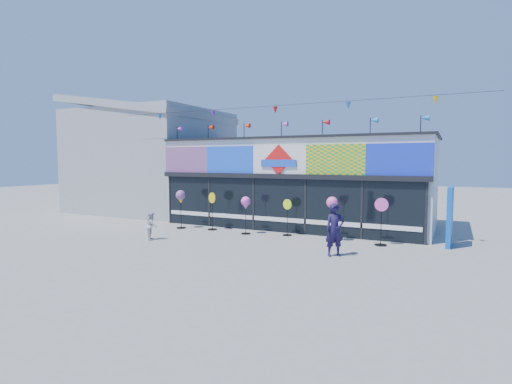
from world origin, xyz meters
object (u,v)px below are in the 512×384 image
Objects in this scene: spinner_1 at (212,210)px; adult_man at (335,230)px; blue_sign at (450,217)px; spinner_3 at (287,216)px; child at (152,226)px; spinner_0 at (181,198)px; spinner_2 at (246,204)px; spinner_5 at (381,220)px; spinner_4 at (332,206)px.

adult_man is at bearing -21.19° from spinner_1.
spinner_3 is (-5.96, -0.60, -0.29)m from blue_sign.
spinner_0 is at bearing -23.63° from child.
spinner_0 is 1.60m from spinner_1.
spinner_0 reaches higher than spinner_2.
blue_sign is 2.39m from spinner_5.
spinner_0 is 1.05× the size of spinner_1.
adult_man is (2.69, -2.61, 0.06)m from spinner_3.
spinner_4 is 0.99× the size of spinner_5.
spinner_0 is at bearing -178.91° from spinner_4.
blue_sign is at bearing 7.90° from spinner_2.
spinner_5 is at bearing 1.81° from spinner_2.
child is (-0.92, -2.88, -0.34)m from spinner_1.
spinner_4 is 1.84m from spinner_5.
spinner_2 is 4.88m from adult_man.
adult_man is at bearing -121.96° from child.
spinner_5 is 2.56m from adult_man.
child is at bearing -107.73° from spinner_1.
blue_sign reaches higher than spinner_2.
adult_man reaches higher than spinner_2.
spinner_3 is at bearing 3.59° from spinner_1.
spinner_1 is at bearing -171.98° from blue_sign.
child is (-4.40, -3.10, -0.25)m from spinner_3.
blue_sign reaches higher than adult_man.
spinner_1 is 5.47m from spinner_4.
blue_sign is 10.99m from spinner_0.
spinner_3 is at bearing -171.17° from blue_sign.
blue_sign is at bearing 5.77° from spinner_0.
spinner_0 is at bearing -171.17° from blue_sign.
child is (-6.37, -2.73, -0.83)m from spinner_4.
spinner_2 is 3.64m from spinner_4.
spinner_0 is (-10.93, -1.11, 0.31)m from blue_sign.
spinner_1 is at bearing -53.66° from child.
spinner_1 is 1.86m from spinner_2.
spinner_2 is 0.91× the size of spinner_5.
spinner_5 is at bearing 1.43° from spinner_0.
spinner_1 is (1.49, 0.28, -0.51)m from spinner_0.
spinner_5 is (5.43, 0.17, -0.35)m from spinner_2.
spinner_4 is at bearing -102.70° from child.
spinner_1 is 1.05× the size of spinner_2.
spinner_3 is at bearing 15.23° from spinner_2.
spinner_4 is (-3.99, -0.97, 0.29)m from blue_sign.
spinner_0 is 1.10× the size of spinner_2.
blue_sign is at bearing -106.25° from child.
spinner_0 is at bearing -174.23° from spinner_3.
spinner_2 is at bearing -178.19° from spinner_5.
spinner_5 is 1.02× the size of adult_man.
adult_man is at bearing -72.07° from spinner_4.
blue_sign is at bearing 5.78° from spinner_3.
blue_sign is 1.99× the size of child.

